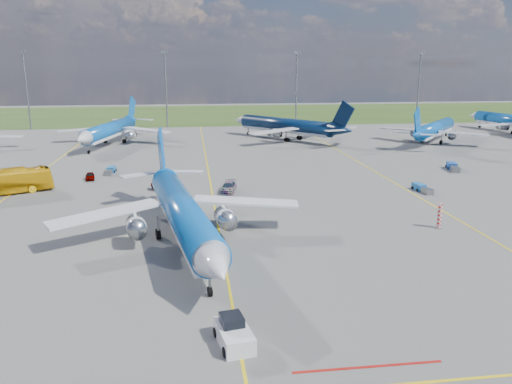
{
  "coord_description": "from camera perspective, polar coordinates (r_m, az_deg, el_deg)",
  "views": [
    {
      "loc": [
        -2.83,
        -45.16,
        19.0
      ],
      "look_at": [
        4.66,
        12.46,
        4.0
      ],
      "focal_mm": 35.0,
      "sensor_mm": 36.0,
      "label": 1
    }
  ],
  "objects": [
    {
      "name": "bg_jet_ne",
      "position": [
        132.79,
        19.66,
        5.41
      ],
      "size": [
        45.2,
        46.05,
        9.61
      ],
      "primitive_type": null,
      "rotation": [
        0.0,
        0.0,
        2.43
      ],
      "color": "#0B53A6",
      "rests_on": "ground"
    },
    {
      "name": "bg_jet_n",
      "position": [
        129.15,
        3.36,
        5.99
      ],
      "size": [
        48.95,
        50.39,
        10.5
      ],
      "primitive_type": null,
      "rotation": [
        0.0,
        0.0,
        3.82
      ],
      "color": "#071B3A",
      "rests_on": "ground"
    },
    {
      "name": "baggage_tug_c",
      "position": [
        92.84,
        -16.31,
        2.37
      ],
      "size": [
        1.45,
        4.53,
        1.0
      ],
      "rotation": [
        0.0,
        0.0,
        -0.06
      ],
      "color": "#1A5E9F",
      "rests_on": "ground"
    },
    {
      "name": "bg_jet_ene",
      "position": [
        159.18,
        27.25,
        6.02
      ],
      "size": [
        35.67,
        42.42,
        9.74
      ],
      "primitive_type": null,
      "rotation": [
        0.0,
        0.0,
        3.36
      ],
      "color": "#0B53A6",
      "rests_on": "ground"
    },
    {
      "name": "ground",
      "position": [
        49.08,
        -3.56,
        -8.33
      ],
      "size": [
        400.0,
        400.0,
        0.0
      ],
      "primitive_type": "plane",
      "color": "#51514F",
      "rests_on": "ground"
    },
    {
      "name": "warning_post",
      "position": [
        62.96,
        20.22,
        -2.58
      ],
      "size": [
        0.5,
        0.5,
        3.0
      ],
      "primitive_type": "cylinder",
      "color": "red",
      "rests_on": "ground"
    },
    {
      "name": "apron_bus",
      "position": [
        83.36,
        -26.8,
        1.04
      ],
      "size": [
        13.5,
        8.3,
        3.73
      ],
      "primitive_type": "imported",
      "rotation": [
        0.0,
        0.0,
        1.99
      ],
      "color": "#DEA50D",
      "rests_on": "ground"
    },
    {
      "name": "service_car_a",
      "position": [
        88.58,
        -18.45,
        1.73
      ],
      "size": [
        1.97,
        3.71,
        1.2
      ],
      "primitive_type": "imported",
      "rotation": [
        0.0,
        0.0,
        0.16
      ],
      "color": "#999999",
      "rests_on": "ground"
    },
    {
      "name": "floodlight_masts",
      "position": [
        155.83,
        -2.74,
        12.09
      ],
      "size": [
        202.2,
        0.5,
        22.7
      ],
      "color": "slate",
      "rests_on": "ground"
    },
    {
      "name": "service_car_b",
      "position": [
        79.06,
        -10.09,
        0.86
      ],
      "size": [
        5.37,
        3.33,
        1.39
      ],
      "primitive_type": "imported",
      "rotation": [
        0.0,
        0.0,
        1.79
      ],
      "color": "#999999",
      "rests_on": "ground"
    },
    {
      "name": "taxiway_lines",
      "position": [
        75.36,
        -4.89,
        -0.18
      ],
      "size": [
        60.25,
        160.0,
        0.02
      ],
      "color": "yellow",
      "rests_on": "ground"
    },
    {
      "name": "pushback_tug",
      "position": [
        36.17,
        -2.59,
        -15.82
      ],
      "size": [
        2.78,
        5.71,
        1.9
      ],
      "rotation": [
        0.0,
        0.0,
        0.18
      ],
      "color": "silver",
      "rests_on": "ground"
    },
    {
      "name": "baggage_tug_e",
      "position": [
        98.69,
        21.58,
        2.68
      ],
      "size": [
        2.76,
        5.42,
        1.18
      ],
      "rotation": [
        0.0,
        0.0,
        -0.27
      ],
      "color": "#1A48A0",
      "rests_on": "ground"
    },
    {
      "name": "bg_jet_nnw",
      "position": [
        126.11,
        -16.24,
        5.23
      ],
      "size": [
        37.46,
        44.58,
        10.25
      ],
      "primitive_type": null,
      "rotation": [
        0.0,
        0.0,
        -0.21
      ],
      "color": "#0B53A6",
      "rests_on": "ground"
    },
    {
      "name": "grass_strip",
      "position": [
        196.11,
        -6.62,
        8.82
      ],
      "size": [
        400.0,
        80.0,
        0.01
      ],
      "primitive_type": "cube",
      "color": "#2D4719",
      "rests_on": "ground"
    },
    {
      "name": "service_car_c",
      "position": [
        76.1,
        -3.17,
        0.56
      ],
      "size": [
        3.1,
        5.33,
        1.45
      ],
      "primitive_type": "imported",
      "rotation": [
        0.0,
        0.0,
        -0.23
      ],
      "color": "#999999",
      "rests_on": "ground"
    },
    {
      "name": "baggage_tug_w",
      "position": [
        80.39,
        18.42,
        0.4
      ],
      "size": [
        1.57,
        4.58,
        1.01
      ],
      "rotation": [
        0.0,
        0.0,
        0.09
      ],
      "color": "#1C5EA8",
      "rests_on": "ground"
    },
    {
      "name": "main_airliner",
      "position": [
        55.01,
        -8.23,
        -5.89
      ],
      "size": [
        36.55,
        44.15,
        10.34
      ],
      "primitive_type": null,
      "rotation": [
        0.0,
        0.0,
        0.18
      ],
      "color": "#0B53A6",
      "rests_on": "ground"
    }
  ]
}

